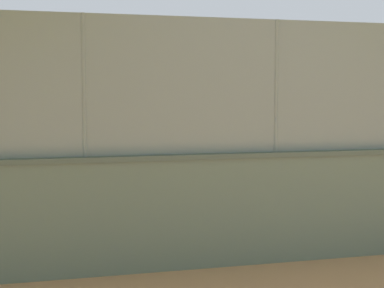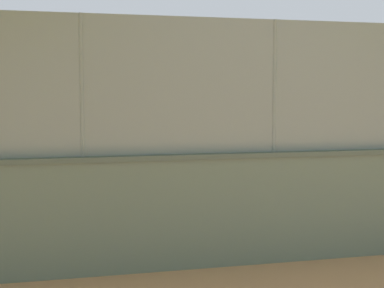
% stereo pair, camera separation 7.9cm
% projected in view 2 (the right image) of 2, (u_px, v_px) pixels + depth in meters
% --- Properties ---
extents(ground_plane, '(260.00, 260.00, 0.00)m').
position_uv_depth(ground_plane, '(151.00, 163.00, 22.31)').
color(ground_plane, tan).
extents(perimeter_wall, '(30.79, 1.00, 1.78)m').
position_uv_depth(perimeter_wall, '(273.00, 206.00, 9.13)').
color(perimeter_wall, slate).
rests_on(perimeter_wall, ground_plane).
extents(fence_panel_on_wall, '(30.23, 0.64, 2.10)m').
position_uv_depth(fence_panel_on_wall, '(274.00, 86.00, 8.96)').
color(fence_panel_on_wall, gray).
rests_on(fence_panel_on_wall, perimeter_wall).
extents(player_foreground_swinging, '(0.70, 1.21, 1.46)m').
position_uv_depth(player_foreground_swinging, '(193.00, 139.00, 23.75)').
color(player_foreground_swinging, '#B2B2B2').
rests_on(player_foreground_swinging, ground_plane).
extents(player_crossing_court, '(0.67, 0.93, 1.60)m').
position_uv_depth(player_crossing_court, '(116.00, 167.00, 13.82)').
color(player_crossing_court, '#B2B2B2').
rests_on(player_crossing_court, ground_plane).
extents(sports_ball, '(0.09, 0.09, 0.09)m').
position_uv_depth(sports_ball, '(209.00, 137.00, 23.18)').
color(sports_ball, '#3399D8').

